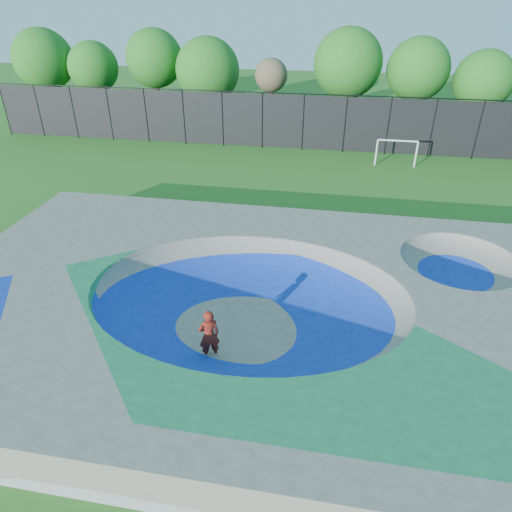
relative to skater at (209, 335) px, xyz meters
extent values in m
plane|color=#26611A|center=(0.91, 1.83, -0.93)|extent=(120.00, 120.00, 0.00)
cube|color=gray|center=(0.91, 1.83, -0.18)|extent=(22.00, 14.00, 1.50)
imported|color=red|center=(0.00, 0.00, 0.00)|extent=(0.81, 0.73, 1.86)
cube|color=black|center=(0.00, 0.00, -0.90)|extent=(0.77, 0.61, 0.05)
cylinder|color=silver|center=(6.13, 20.31, -0.07)|extent=(0.12, 0.12, 1.72)
cylinder|color=silver|center=(8.71, 20.31, -0.07)|extent=(0.12, 0.12, 1.72)
cylinder|color=silver|center=(7.42, 20.31, 0.79)|extent=(2.58, 0.12, 0.12)
cylinder|color=black|center=(-23.09, 22.83, 1.07)|extent=(0.09, 0.09, 4.00)
cylinder|color=black|center=(-20.09, 22.83, 1.07)|extent=(0.09, 0.09, 4.00)
cylinder|color=black|center=(-17.09, 22.83, 1.07)|extent=(0.09, 0.09, 4.00)
cylinder|color=black|center=(-14.09, 22.83, 1.07)|extent=(0.09, 0.09, 4.00)
cylinder|color=black|center=(-11.09, 22.83, 1.07)|extent=(0.09, 0.09, 4.00)
cylinder|color=black|center=(-8.09, 22.83, 1.07)|extent=(0.09, 0.09, 4.00)
cylinder|color=black|center=(-5.09, 22.83, 1.07)|extent=(0.09, 0.09, 4.00)
cylinder|color=black|center=(-2.09, 22.83, 1.07)|extent=(0.09, 0.09, 4.00)
cylinder|color=black|center=(0.91, 22.83, 1.07)|extent=(0.09, 0.09, 4.00)
cylinder|color=black|center=(3.91, 22.83, 1.07)|extent=(0.09, 0.09, 4.00)
cylinder|color=black|center=(6.91, 22.83, 1.07)|extent=(0.09, 0.09, 4.00)
cylinder|color=black|center=(9.91, 22.83, 1.07)|extent=(0.09, 0.09, 4.00)
cylinder|color=black|center=(12.91, 22.83, 1.07)|extent=(0.09, 0.09, 4.00)
cube|color=black|center=(0.91, 22.83, 1.07)|extent=(48.00, 0.03, 3.80)
cylinder|color=black|center=(0.91, 22.83, 3.07)|extent=(48.00, 0.08, 0.08)
cylinder|color=#442D22|center=(-22.44, 28.43, 0.66)|extent=(0.44, 0.44, 3.17)
sphere|color=#1D6219|center=(-22.44, 28.43, 4.17)|extent=(5.14, 5.14, 5.14)
cylinder|color=#442D22|center=(-18.06, 28.80, 0.53)|extent=(0.44, 0.44, 2.91)
sphere|color=#1D6219|center=(-18.06, 28.80, 3.59)|extent=(4.29, 4.29, 4.29)
cylinder|color=#442D22|center=(-12.31, 28.71, 0.86)|extent=(0.44, 0.44, 3.57)
sphere|color=#1D6219|center=(-12.31, 28.71, 4.42)|extent=(4.76, 4.76, 4.76)
cylinder|color=#442D22|center=(-7.45, 27.74, 0.42)|extent=(0.44, 0.44, 2.71)
sphere|color=#1D6219|center=(-7.45, 27.74, 3.73)|extent=(5.20, 5.20, 5.20)
cylinder|color=#442D22|center=(-2.15, 27.35, 0.76)|extent=(0.44, 0.44, 3.39)
sphere|color=brown|center=(-2.15, 27.35, 3.56)|extent=(2.60, 2.60, 2.60)
cylinder|color=#442D22|center=(3.75, 27.31, 0.84)|extent=(0.44, 0.44, 3.55)
sphere|color=#1D6219|center=(3.75, 27.31, 4.57)|extent=(5.19, 5.19, 5.19)
cylinder|color=#442D22|center=(8.99, 27.60, 0.78)|extent=(0.44, 0.44, 3.43)
sphere|color=#1D6219|center=(8.99, 27.60, 4.24)|extent=(4.65, 4.65, 4.65)
cylinder|color=#442D22|center=(13.77, 27.49, 0.53)|extent=(0.44, 0.44, 2.92)
sphere|color=#1D6219|center=(13.77, 27.49, 3.61)|extent=(4.33, 4.33, 4.33)
camera|label=1|loc=(3.40, -10.67, 9.35)|focal=32.00mm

